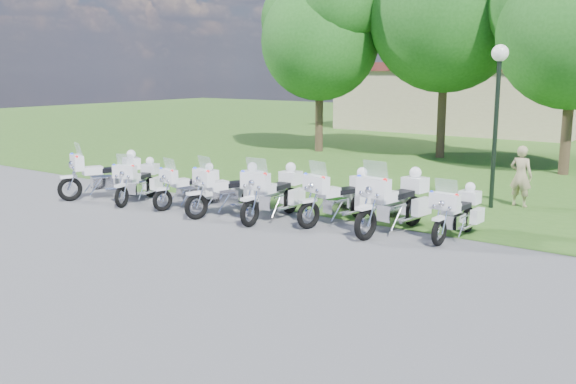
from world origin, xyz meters
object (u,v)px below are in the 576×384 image
Objects in this scene: motorcycle_2 at (190,185)px; bystander_a at (521,176)px; motorcycle_3 at (229,189)px; motorcycle_1 at (139,180)px; motorcycle_6 at (395,201)px; motorcycle_5 at (340,196)px; motorcycle_4 at (274,192)px; motorcycle_7 at (457,212)px; lamp_post at (498,86)px; motorcycle_0 at (106,174)px.

motorcycle_2 is 9.03m from bystander_a.
bystander_a is at bearing -131.69° from motorcycle_2.
motorcycle_3 is 1.37× the size of bystander_a.
motorcycle_6 reaches higher than motorcycle_1.
motorcycle_5 is at bearing -157.20° from motorcycle_2.
bystander_a reaches higher than motorcycle_4.
lamp_post reaches higher than motorcycle_7.
motorcycle_5 is at bearing -121.82° from lamp_post.
motorcycle_6 is at bearing -159.98° from motorcycle_2.
lamp_post reaches higher than motorcycle_6.
motorcycle_2 is at bearing 42.25° from bystander_a.
motorcycle_7 is 4.47m from lamp_post.
motorcycle_3 is (1.48, -0.07, 0.08)m from motorcycle_2.
motorcycle_6 is at bearing -103.40° from lamp_post.
motorcycle_3 is 0.99× the size of motorcycle_5.
motorcycle_0 is 7.29m from motorcycle_5.
motorcycle_5 is 0.89× the size of motorcycle_6.
motorcycle_1 is at bearing 17.00° from motorcycle_6.
motorcycle_1 is 7.56m from motorcycle_6.
motorcycle_2 is at bearing -144.93° from lamp_post.
motorcycle_5 is 1.09× the size of motorcycle_7.
motorcycle_3 reaches higher than motorcycle_1.
motorcycle_4 reaches higher than motorcycle_2.
lamp_post reaches higher than motorcycle_0.
motorcycle_3 is at bearing 14.56° from motorcycle_7.
motorcycle_2 is 0.97× the size of motorcycle_7.
motorcycle_2 is 5.84m from motorcycle_6.
lamp_post is at bearing -132.82° from motorcycle_2.
motorcycle_3 is 1.09× the size of motorcycle_7.
motorcycle_6 reaches higher than motorcycle_2.
motorcycle_1 is 8.96m from motorcycle_7.
bystander_a is at bearing -107.51° from motorcycle_5.
motorcycle_6 is (4.30, 0.87, 0.07)m from motorcycle_3.
bystander_a is (10.15, 5.89, 0.14)m from motorcycle_0.
lamp_post is (3.97, 4.51, 2.58)m from motorcycle_4.
motorcycle_5 is (4.29, 0.81, 0.08)m from motorcycle_2.
motorcycle_3 is 0.94× the size of motorcycle_4.
bystander_a reaches higher than motorcycle_7.
motorcycle_2 is at bearing -144.76° from motorcycle_0.
motorcycle_7 is (7.15, 1.15, 0.01)m from motorcycle_2.
motorcycle_1 is (1.19, 0.20, -0.09)m from motorcycle_0.
bystander_a is at bearing -165.94° from motorcycle_1.
motorcycle_0 is 1.00× the size of motorcycle_3.
motorcycle_6 is 4.75m from lamp_post.
bystander_a reaches higher than motorcycle_1.
motorcycle_4 is (2.74, 0.20, 0.10)m from motorcycle_2.
motorcycle_1 is at bearing -148.90° from lamp_post.
motorcycle_2 is at bearing 1.61° from motorcycle_4.
motorcycle_6 is (5.78, 0.80, 0.14)m from motorcycle_2.
motorcycle_5 is at bearing 172.71° from motorcycle_1.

